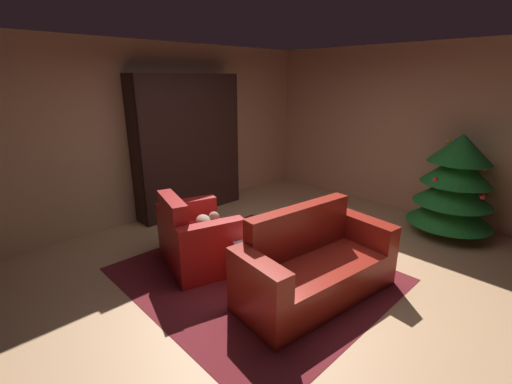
# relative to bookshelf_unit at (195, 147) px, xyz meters

# --- Properties ---
(ground_plane) EXTENTS (7.28, 7.28, 0.00)m
(ground_plane) POSITION_rel_bookshelf_unit_xyz_m (2.42, -0.46, -1.09)
(ground_plane) COLOR tan
(wall_back) EXTENTS (5.43, 0.06, 2.73)m
(wall_back) POSITION_rel_bookshelf_unit_xyz_m (2.42, 2.60, 0.27)
(wall_back) COLOR tan
(wall_back) RESTS_ON ground
(wall_left) EXTENTS (0.06, 6.18, 2.73)m
(wall_left) POSITION_rel_bookshelf_unit_xyz_m (-0.27, -0.46, 0.27)
(wall_left) COLOR tan
(wall_left) RESTS_ON ground
(area_rug) EXTENTS (2.80, 2.54, 0.01)m
(area_rug) POSITION_rel_bookshelf_unit_xyz_m (2.28, -0.79, -1.09)
(area_rug) COLOR maroon
(area_rug) RESTS_ON ground
(bookshelf_unit) EXTENTS (0.38, 1.85, 2.26)m
(bookshelf_unit) POSITION_rel_bookshelf_unit_xyz_m (0.00, 0.00, 0.00)
(bookshelf_unit) COLOR black
(bookshelf_unit) RESTS_ON ground
(armchair_red) EXTENTS (1.19, 1.01, 0.91)m
(armchair_red) POSITION_rel_bookshelf_unit_xyz_m (1.60, -1.13, -0.77)
(armchair_red) COLOR maroon
(armchair_red) RESTS_ON ground
(couch_red) EXTENTS (0.94, 1.82, 0.92)m
(couch_red) POSITION_rel_bookshelf_unit_xyz_m (2.97, -0.61, -0.78)
(couch_red) COLOR maroon
(couch_red) RESTS_ON ground
(coffee_table) EXTENTS (0.65, 0.65, 0.46)m
(coffee_table) POSITION_rel_bookshelf_unit_xyz_m (2.30, -0.73, -0.69)
(coffee_table) COLOR black
(coffee_table) RESTS_ON ground
(book_stack_on_table) EXTENTS (0.23, 0.18, 0.07)m
(book_stack_on_table) POSITION_rel_bookshelf_unit_xyz_m (2.30, -0.67, -0.61)
(book_stack_on_table) COLOR #DCC349
(book_stack_on_table) RESTS_ON coffee_table
(bottle_on_table) EXTENTS (0.07, 0.07, 0.26)m
(bottle_on_table) POSITION_rel_bookshelf_unit_xyz_m (2.45, -0.82, -0.53)
(bottle_on_table) COLOR navy
(bottle_on_table) RESTS_ON coffee_table
(decorated_tree) EXTENTS (1.15, 1.15, 1.47)m
(decorated_tree) POSITION_rel_bookshelf_unit_xyz_m (3.42, 2.03, -0.35)
(decorated_tree) COLOR brown
(decorated_tree) RESTS_ON ground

